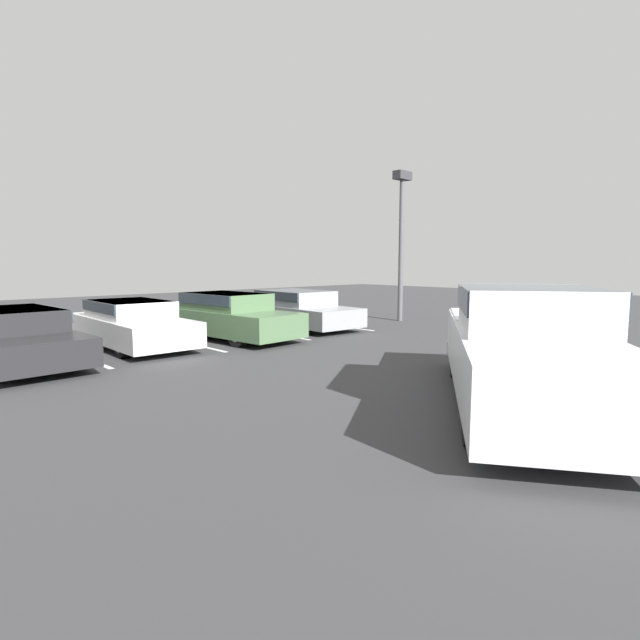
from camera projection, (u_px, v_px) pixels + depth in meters
ground_plane at (540, 409)px, 7.32m from camera, size 60.00×60.00×0.00m
stall_stripe_b at (78, 355)px, 11.56m from camera, size 0.12×4.05×0.01m
stall_stripe_c at (185, 342)px, 13.43m from camera, size 0.12×4.05×0.01m
stall_stripe_d at (266, 333)px, 15.30m from camera, size 0.12×4.05×0.01m
stall_stripe_e at (329, 325)px, 17.17m from camera, size 0.12×4.05×0.01m
pickup_truck at (523, 348)px, 7.35m from camera, size 6.00×4.93×1.80m
parked_sedan_a at (12, 335)px, 10.42m from camera, size 1.99×4.75×1.19m
parked_sedan_b at (131, 322)px, 12.64m from camera, size 1.85×4.51×1.19m
parked_sedan_c at (228, 314)px, 14.08m from camera, size 2.02×4.76×1.29m
parked_sedan_d at (297, 308)px, 16.41m from camera, size 2.07×4.75×1.23m
light_post at (401, 228)px, 18.03m from camera, size 0.70×0.36×5.38m
wheel_stop_curb at (177, 327)px, 16.13m from camera, size 1.92×0.20×0.14m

